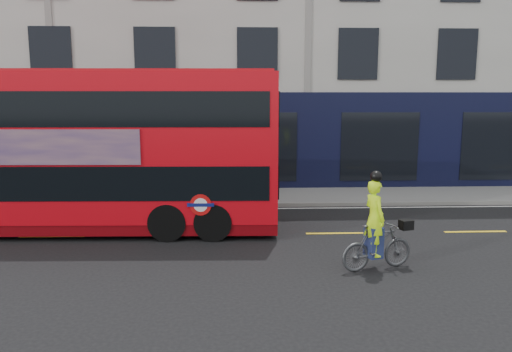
{
  "coord_description": "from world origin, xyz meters",
  "views": [
    {
      "loc": [
        -2.9,
        -12.12,
        3.89
      ],
      "look_at": [
        -2.3,
        2.02,
        1.59
      ],
      "focal_mm": 35.0,
      "sensor_mm": 36.0,
      "label": 1
    }
  ],
  "objects": [
    {
      "name": "kerb",
      "position": [
        0.0,
        5.0,
        0.07
      ],
      "size": [
        60.0,
        0.12,
        0.13
      ],
      "primitive_type": "cube",
      "color": "gray",
      "rests_on": "ground"
    },
    {
      "name": "ground",
      "position": [
        0.0,
        0.0,
        0.0
      ],
      "size": [
        120.0,
        120.0,
        0.0
      ],
      "primitive_type": "plane",
      "color": "black",
      "rests_on": "ground"
    },
    {
      "name": "cyclist",
      "position": [
        0.24,
        -1.48,
        0.76
      ],
      "size": [
        1.83,
        0.99,
        2.26
      ],
      "rotation": [
        0.0,
        0.0,
        0.29
      ],
      "color": "#47494C",
      "rests_on": "ground"
    },
    {
      "name": "pavement",
      "position": [
        0.0,
        6.5,
        0.06
      ],
      "size": [
        60.0,
        3.0,
        0.12
      ],
      "primitive_type": "cube",
      "color": "gray",
      "rests_on": "ground"
    },
    {
      "name": "lane_dashes",
      "position": [
        0.0,
        1.5,
        0.0
      ],
      "size": [
        58.0,
        0.12,
        0.01
      ],
      "primitive_type": null,
      "color": "yellow",
      "rests_on": "ground"
    },
    {
      "name": "building_terrace",
      "position": [
        0.0,
        12.94,
        7.49
      ],
      "size": [
        50.0,
        10.07,
        15.0
      ],
      "color": "beige",
      "rests_on": "ground"
    },
    {
      "name": "bus",
      "position": [
        -7.32,
        2.2,
        2.34
      ],
      "size": [
        11.39,
        2.9,
        4.56
      ],
      "rotation": [
        0.0,
        0.0,
        -0.03
      ],
      "color": "red",
      "rests_on": "ground"
    },
    {
      "name": "road_edge_line",
      "position": [
        0.0,
        4.7,
        0.0
      ],
      "size": [
        58.0,
        0.1,
        0.01
      ],
      "primitive_type": "cube",
      "color": "silver",
      "rests_on": "ground"
    }
  ]
}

